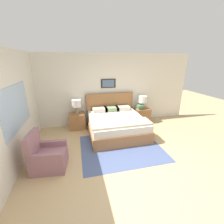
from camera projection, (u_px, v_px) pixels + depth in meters
ground_plane at (125, 170)px, 3.37m from camera, size 16.00×16.00×0.00m
wall_back at (102, 90)px, 5.57m from camera, size 6.96×0.09×2.60m
wall_left at (20, 105)px, 3.72m from camera, size 0.08×5.22×2.60m
area_rug_main at (121, 148)px, 4.24m from camera, size 2.23×1.87×0.01m
bed at (116, 124)px, 5.01m from camera, size 1.78×1.92×1.18m
armchair at (47, 157)px, 3.37m from camera, size 0.79×0.72×0.89m
nightstand_near_window at (77, 121)px, 5.39m from camera, size 0.55×0.50×0.56m
nightstand_by_door at (142, 115)px, 5.95m from camera, size 0.55×0.50×0.56m
table_lamp_near_window at (77, 104)px, 5.21m from camera, size 0.31×0.31×0.50m
table_lamp_by_door at (143, 100)px, 5.76m from camera, size 0.31×0.31×0.50m
book_thick_bottom at (140, 109)px, 5.78m from camera, size 0.24×0.24×0.04m
book_hardcover_middle at (140, 108)px, 5.77m from camera, size 0.22×0.28×0.04m
book_novel_upper at (140, 106)px, 5.75m from camera, size 0.22×0.24×0.04m
book_slim_near_top at (140, 106)px, 5.74m from camera, size 0.20×0.27×0.04m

